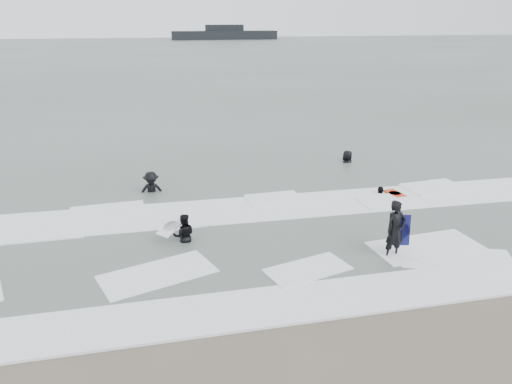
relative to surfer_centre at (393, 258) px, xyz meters
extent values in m
plane|color=brown|center=(-3.50, -1.29, 0.00)|extent=(320.00, 320.00, 0.00)
plane|color=#47544C|center=(-3.50, 78.71, 0.06)|extent=(320.00, 320.00, 0.00)
imported|color=black|center=(0.00, 0.00, 0.00)|extent=(0.76, 0.59, 1.87)
imported|color=black|center=(-6.16, 2.46, 0.00)|extent=(0.76, 0.60, 1.52)
imported|color=black|center=(-7.14, 7.45, 0.00)|extent=(1.18, 0.69, 1.80)
imported|color=black|center=(2.11, 5.35, 0.00)|extent=(0.75, 0.96, 1.51)
imported|color=black|center=(2.52, 10.04, 0.00)|extent=(1.04, 0.99, 1.79)
cube|color=white|center=(-3.50, -1.89, 0.03)|extent=(30.03, 2.32, 0.07)
cube|color=white|center=(-3.50, 4.71, 0.04)|extent=(30.00, 2.60, 0.09)
cube|color=black|center=(16.14, 142.52, 1.29)|extent=(31.25, 5.58, 2.46)
cube|color=black|center=(16.14, 142.52, 3.41)|extent=(11.16, 3.35, 1.79)
camera|label=1|loc=(-6.93, -12.55, 7.01)|focal=35.00mm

